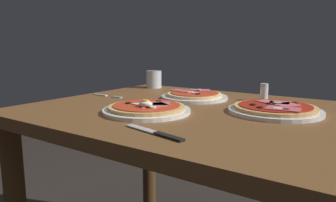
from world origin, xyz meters
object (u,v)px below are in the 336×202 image
object	(u,v)px
dining_table	(191,143)
knife	(157,133)
pizza_foreground	(147,109)
fork	(105,96)
pizza_across_left	(194,96)
water_glass_near	(154,80)
salt_shaker	(264,92)
pizza_across_right	(275,109)

from	to	relation	value
dining_table	knife	bearing A→B (deg)	-73.88
pizza_foreground	fork	world-z (taller)	pizza_foreground
dining_table	pizza_across_left	world-z (taller)	pizza_across_left
water_glass_near	knife	xyz separation A→B (m)	(0.51, -0.67, -0.03)
fork	knife	xyz separation A→B (m)	(0.52, -0.34, 0.00)
water_glass_near	knife	distance (m)	0.84
fork	salt_shaker	size ratio (longest dim) A/B	2.35
pizza_across_left	fork	size ratio (longest dim) A/B	1.65
pizza_across_left	water_glass_near	size ratio (longest dim) A/B	3.06
pizza_foreground	pizza_across_right	world-z (taller)	pizza_foreground
pizza_foreground	dining_table	bearing A→B (deg)	59.71
dining_table	pizza_foreground	bearing A→B (deg)	-120.29
dining_table	salt_shaker	distance (m)	0.35
pizza_across_right	salt_shaker	bearing A→B (deg)	117.02
pizza_foreground	pizza_across_left	size ratio (longest dim) A/B	1.06
pizza_across_left	dining_table	bearing A→B (deg)	-62.54
pizza_across_right	dining_table	bearing A→B (deg)	-161.64
dining_table	water_glass_near	bearing A→B (deg)	140.70
water_glass_near	pizza_foreground	bearing A→B (deg)	-55.14
pizza_across_left	pizza_foreground	bearing A→B (deg)	-88.46
dining_table	fork	xyz separation A→B (m)	(-0.43, 0.02, 0.12)
dining_table	salt_shaker	bearing A→B (deg)	60.91
pizza_across_left	pizza_across_right	size ratio (longest dim) A/B	0.90
pizza_foreground	pizza_across_right	bearing A→B (deg)	33.86
dining_table	water_glass_near	xyz separation A→B (m)	(-0.42, 0.34, 0.16)
dining_table	pizza_across_left	size ratio (longest dim) A/B	4.13
knife	pizza_foreground	bearing A→B (deg)	133.88
pizza_across_left	fork	bearing A→B (deg)	-155.23
pizza_across_right	water_glass_near	size ratio (longest dim) A/B	3.38
water_glass_near	fork	distance (m)	0.33
pizza_foreground	water_glass_near	world-z (taller)	water_glass_near
dining_table	pizza_across_right	xyz separation A→B (m)	(0.25, 0.08, 0.13)
salt_shaker	pizza_across_left	bearing A→B (deg)	-157.34
dining_table	knife	distance (m)	0.36
pizza_across_right	knife	xyz separation A→B (m)	(-0.16, -0.41, -0.01)
salt_shaker	pizza_across_right	bearing A→B (deg)	-62.98
pizza_across_left	salt_shaker	xyz separation A→B (m)	(0.24, 0.10, 0.02)
pizza_foreground	pizza_across_left	bearing A→B (deg)	91.54
pizza_foreground	pizza_across_left	xyz separation A→B (m)	(-0.01, 0.31, -0.00)
pizza_across_right	water_glass_near	bearing A→B (deg)	158.87
pizza_foreground	salt_shaker	world-z (taller)	salt_shaker
dining_table	pizza_foreground	size ratio (longest dim) A/B	3.87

